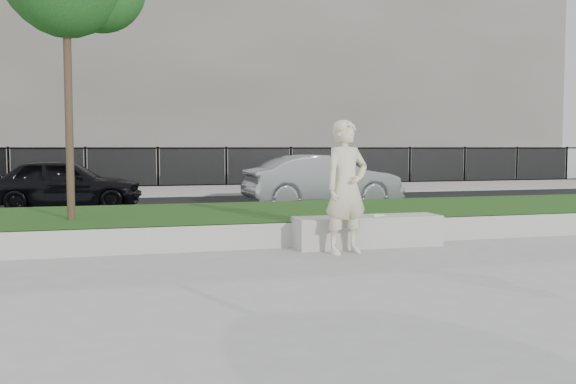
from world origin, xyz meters
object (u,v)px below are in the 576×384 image
object	(u,v)px
stone_bench	(368,231)
man	(346,187)
book	(376,215)
car_silver	(323,181)
car_dark	(65,183)

from	to	relation	value
stone_bench	man	size ratio (longest dim) A/B	1.20
stone_bench	man	xyz separation A→B (m)	(-0.58, -0.55, 0.76)
man	book	xyz separation A→B (m)	(0.72, 0.53, -0.50)
stone_bench	car_silver	size ratio (longest dim) A/B	0.59
stone_bench	man	distance (m)	1.10
man	car_silver	xyz separation A→B (m)	(2.03, 7.05, -0.29)
stone_bench	book	size ratio (longest dim) A/B	10.65
car_dark	car_silver	world-z (taller)	car_silver
book	stone_bench	bearing A→B (deg)	151.12
book	car_dark	bearing A→B (deg)	102.88
car_dark	book	bearing A→B (deg)	-138.22
stone_bench	car_silver	bearing A→B (deg)	77.41
stone_bench	car_dark	bearing A→B (deg)	124.03
car_silver	book	bearing A→B (deg)	165.70
stone_bench	book	xyz separation A→B (m)	(0.13, -0.02, 0.26)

